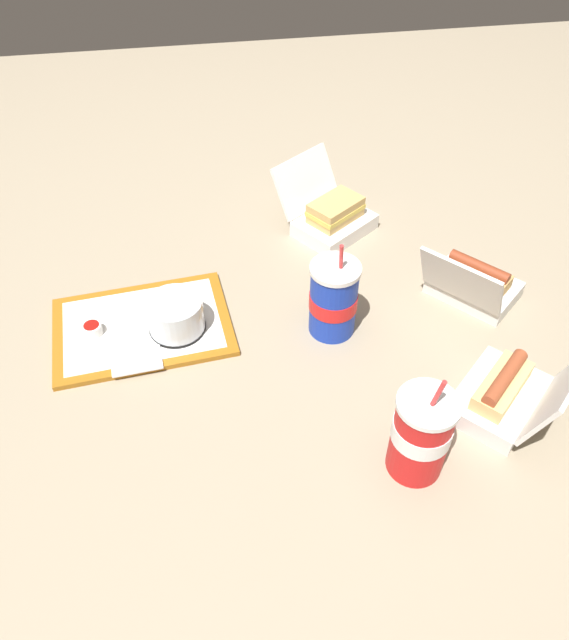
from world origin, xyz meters
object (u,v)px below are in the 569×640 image
(clamshell_hotdog_center, at_px, (473,283))
(clamshell_sandwich_left, at_px, (331,216))
(ketchup_cup, at_px, (92,329))
(plastic_fork, at_px, (136,304))
(soda_cup_back, at_px, (421,434))
(cake_container, at_px, (176,316))
(clamshell_hotdog_front, at_px, (506,394))
(food_tray, at_px, (143,326))
(soda_cup_front, at_px, (333,299))

(clamshell_hotdog_center, distance_m, clamshell_sandwich_left, 0.39)
(ketchup_cup, bearing_deg, plastic_fork, 39.77)
(ketchup_cup, distance_m, clamshell_sandwich_left, 0.64)
(soda_cup_back, bearing_deg, cake_container, 135.12)
(ketchup_cup, xyz_separation_m, clamshell_hotdog_front, (0.77, -0.31, 0.01))
(food_tray, xyz_separation_m, clamshell_hotdog_center, (0.73, -0.02, 0.03))
(ketchup_cup, bearing_deg, clamshell_hotdog_center, -0.38)
(cake_container, height_order, clamshell_hotdog_center, clamshell_hotdog_center)
(ketchup_cup, distance_m, soda_cup_back, 0.70)
(clamshell_hotdog_center, xyz_separation_m, clamshell_sandwich_left, (-0.25, 0.30, 0.00))
(food_tray, relative_size, clamshell_sandwich_left, 1.44)
(clamshell_hotdog_center, bearing_deg, food_tray, 178.69)
(clamshell_sandwich_left, bearing_deg, plastic_fork, -155.71)
(plastic_fork, bearing_deg, soda_cup_back, -17.36)
(ketchup_cup, xyz_separation_m, clamshell_hotdog_center, (0.83, -0.01, 0.01))
(cake_container, relative_size, soda_cup_back, 0.51)
(plastic_fork, xyz_separation_m, clamshell_hotdog_center, (0.74, -0.08, 0.02))
(clamshell_sandwich_left, bearing_deg, clamshell_hotdog_center, -49.40)
(clamshell_sandwich_left, bearing_deg, soda_cup_back, -90.37)
(food_tray, bearing_deg, soda_cup_front, -9.10)
(soda_cup_back, bearing_deg, clamshell_hotdog_center, 57.02)
(soda_cup_back, bearing_deg, ketchup_cup, 144.47)
(clamshell_sandwich_left, height_order, clamshell_hotdog_front, clamshell_hotdog_front)
(plastic_fork, height_order, clamshell_sandwich_left, clamshell_sandwich_left)
(clamshell_hotdog_center, bearing_deg, soda_cup_back, -122.98)
(clamshell_hotdog_front, bearing_deg, clamshell_hotdog_center, 79.48)
(soda_cup_front, bearing_deg, soda_cup_back, -78.86)
(clamshell_sandwich_left, relative_size, clamshell_hotdog_front, 1.04)
(plastic_fork, relative_size, clamshell_hotdog_center, 0.43)
(plastic_fork, xyz_separation_m, clamshell_hotdog_front, (0.68, -0.39, 0.03))
(ketchup_cup, height_order, clamshell_hotdog_front, clamshell_hotdog_front)
(soda_cup_front, bearing_deg, cake_container, 173.16)
(clamshell_hotdog_front, xyz_separation_m, soda_cup_front, (-0.27, 0.26, 0.04))
(ketchup_cup, xyz_separation_m, soda_cup_front, (0.50, -0.05, 0.06))
(clamshell_hotdog_front, bearing_deg, soda_cup_back, -155.41)
(ketchup_cup, bearing_deg, food_tray, 6.30)
(ketchup_cup, bearing_deg, clamshell_sandwich_left, 27.03)
(soda_cup_front, bearing_deg, clamshell_hotdog_front, -43.72)
(cake_container, xyz_separation_m, clamshell_sandwich_left, (0.40, 0.31, -0.01))
(ketchup_cup, relative_size, clamshell_hotdog_front, 0.15)
(soda_cup_front, bearing_deg, food_tray, 170.90)
(clamshell_hotdog_center, height_order, clamshell_hotdog_front, clamshell_hotdog_front)
(cake_container, xyz_separation_m, soda_cup_back, (0.39, -0.39, 0.04))
(ketchup_cup, height_order, clamshell_sandwich_left, clamshell_sandwich_left)
(cake_container, xyz_separation_m, ketchup_cup, (-0.17, 0.01, -0.02))
(cake_container, xyz_separation_m, clamshell_hotdog_front, (0.60, -0.30, -0.01))
(clamshell_hotdog_front, bearing_deg, soda_cup_front, 136.28)
(cake_container, relative_size, clamshell_sandwich_left, 0.44)
(food_tray, relative_size, cake_container, 3.30)
(plastic_fork, bearing_deg, ketchup_cup, -112.62)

